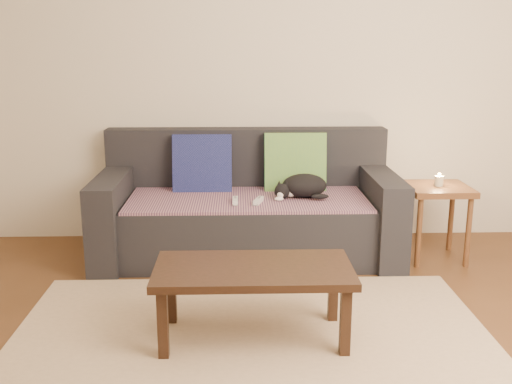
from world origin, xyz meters
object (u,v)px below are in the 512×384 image
wii_remote_b (258,201)px  coffee_table (253,276)px  sofa (248,212)px  wii_remote_a (235,201)px  side_table (438,199)px  cat (302,186)px

wii_remote_b → coffee_table: wii_remote_b is taller
sofa → wii_remote_b: bearing=-73.2°
wii_remote_a → coffee_table: size_ratio=0.15×
sofa → wii_remote_a: 0.28m
sofa → wii_remote_b: size_ratio=14.00×
wii_remote_a → coffee_table: 1.10m
sofa → side_table: (1.33, -0.15, 0.13)m
coffee_table → wii_remote_a: bearing=94.9°
coffee_table → side_table: bearing=41.6°
wii_remote_a → sofa: bearing=-20.4°
sofa → coffee_table: size_ratio=2.10×
cat → wii_remote_a: 0.49m
side_table → coffee_table: 1.76m
wii_remote_b → side_table: size_ratio=0.28×
coffee_table → cat: bearing=73.0°
sofa → wii_remote_a: sofa is taller
sofa → side_table: bearing=-6.5°
side_table → sofa: bearing=173.5°
cat → coffee_table: size_ratio=0.41×
sofa → wii_remote_a: (-0.09, -0.23, 0.15)m
sofa → cat: 0.45m
wii_remote_b → side_table: bearing=-68.8°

